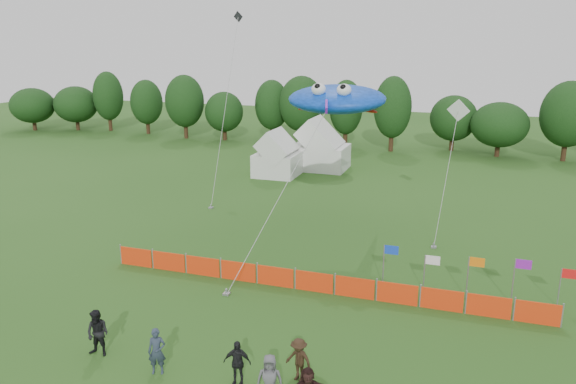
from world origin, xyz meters
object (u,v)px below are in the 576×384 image
(tent_right, at_px, (320,149))
(barrier_fence, at_px, (314,282))
(spectator_c, at_px, (299,360))
(spectator_d, at_px, (237,363))
(spectator_a, at_px, (157,351))
(spectator_e, at_px, (270,380))
(spectator_b, at_px, (98,333))
(stingray_kite, at_px, (339,99))
(tent_left, at_px, (277,157))

(tent_right, height_order, barrier_fence, tent_right)
(spectator_c, height_order, spectator_d, spectator_d)
(tent_right, height_order, spectator_c, tent_right)
(spectator_a, distance_m, spectator_c, 5.18)
(spectator_c, xyz_separation_m, spectator_e, (-0.48, -1.65, 0.10))
(barrier_fence, distance_m, spectator_b, 10.31)
(stingray_kite, bearing_deg, spectator_b, -108.20)
(spectator_a, xyz_separation_m, spectator_d, (3.03, 0.33, -0.05))
(spectator_b, relative_size, spectator_d, 1.12)
(barrier_fence, xyz_separation_m, stingray_kite, (-0.94, 8.07, 8.01))
(tent_right, height_order, stingray_kite, stingray_kite)
(tent_right, distance_m, spectator_a, 34.70)
(barrier_fence, xyz_separation_m, spectator_e, (1.06, -8.89, 0.42))
(tent_left, relative_size, barrier_fence, 0.17)
(spectator_c, relative_size, spectator_d, 0.97)
(barrier_fence, relative_size, spectator_b, 11.65)
(spectator_c, bearing_deg, tent_right, 121.25)
(tent_left, xyz_separation_m, spectator_c, (11.41, -29.36, -0.86))
(spectator_c, distance_m, stingray_kite, 17.31)
(tent_right, height_order, spectator_e, tent_right)
(tent_left, height_order, spectator_a, tent_left)
(spectator_a, xyz_separation_m, spectator_e, (4.54, -0.40, 0.03))
(spectator_c, bearing_deg, spectator_b, -156.42)
(spectator_e, xyz_separation_m, stingray_kite, (-2.00, 16.96, 7.59))
(spectator_c, height_order, spectator_e, spectator_e)
(barrier_fence, bearing_deg, spectator_a, -112.30)
(stingray_kite, bearing_deg, tent_right, 108.67)
(tent_right, xyz_separation_m, spectator_d, (6.56, -34.17, -1.01))
(barrier_fence, height_order, spectator_b, spectator_b)
(tent_right, relative_size, barrier_fence, 0.24)
(spectator_d, bearing_deg, stingray_kite, 79.20)
(tent_left, bearing_deg, tent_right, 53.68)
(spectator_b, bearing_deg, spectator_a, -9.15)
(tent_left, bearing_deg, spectator_c, -68.76)
(spectator_a, height_order, spectator_b, spectator_b)
(spectator_a, height_order, spectator_e, spectator_e)
(spectator_a, relative_size, spectator_b, 0.94)
(spectator_a, distance_m, spectator_d, 3.05)
(tent_right, height_order, spectator_a, tent_right)
(barrier_fence, relative_size, stingray_kite, 1.27)
(tent_right, bearing_deg, stingray_kite, -71.33)
(spectator_d, distance_m, spectator_e, 1.68)
(tent_left, relative_size, spectator_e, 2.06)
(tent_left, height_order, spectator_d, tent_left)
(tent_right, xyz_separation_m, spectator_e, (8.06, -34.91, -0.94))
(tent_left, distance_m, stingray_kite, 17.99)
(spectator_a, bearing_deg, spectator_c, -8.04)
(spectator_d, bearing_deg, barrier_fence, 74.32)
(barrier_fence, bearing_deg, spectator_b, -127.55)
(barrier_fence, height_order, spectator_e, spectator_e)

